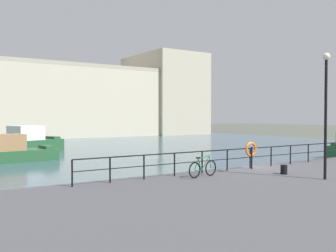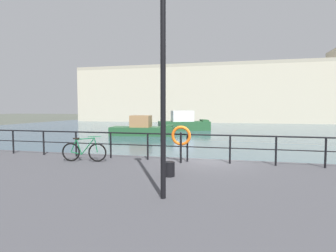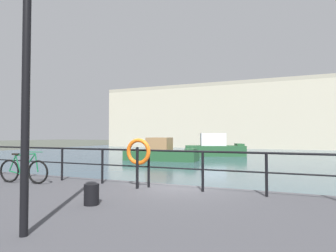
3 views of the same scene
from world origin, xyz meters
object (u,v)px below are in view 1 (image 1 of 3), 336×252
parked_bicycle (203,168)px  mooring_bollard (284,170)px  harbor_building (57,101)px  moored_small_launch (11,152)px  life_ring_stand (251,150)px  quay_lamp_post (326,101)px  moored_cabin_cruiser (28,142)px

parked_bicycle → mooring_bollard: bearing=-29.6°
harbor_building → mooring_bollard: size_ratio=156.89×
moored_small_launch → mooring_bollard: moored_small_launch is taller
life_ring_stand → quay_lamp_post: quay_lamp_post is taller
quay_lamp_post → moored_cabin_cruiser: bearing=99.3°
harbor_building → parked_bicycle: size_ratio=39.23×
life_ring_stand → parked_bicycle: bearing=-169.9°
life_ring_stand → harbor_building: bearing=83.0°
moored_small_launch → parked_bicycle: (4.34, -19.64, 0.63)m
harbor_building → parked_bicycle: harbor_building is taller
life_ring_stand → quay_lamp_post: (0.35, -4.06, 2.44)m
mooring_bollard → quay_lamp_post: quay_lamp_post is taller
mooring_bollard → moored_small_launch: bearing=110.9°
moored_cabin_cruiser → quay_lamp_post: (5.15, -31.36, 3.39)m
life_ring_stand → moored_cabin_cruiser: bearing=100.0°
moored_cabin_cruiser → mooring_bollard: size_ratio=17.31×
mooring_bollard → quay_lamp_post: (0.31, -1.96, 3.19)m
parked_bicycle → moored_small_launch: bearing=94.0°
parked_bicycle → moored_cabin_cruiser: bearing=83.8°
harbor_building → life_ring_stand: 55.40m
mooring_bollard → life_ring_stand: size_ratio=0.31×
harbor_building → moored_cabin_cruiser: (-11.53, -27.51, -5.37)m
mooring_bollard → quay_lamp_post: size_ratio=0.08×
life_ring_stand → moored_small_launch: bearing=112.9°
moored_small_launch → mooring_bollard: size_ratio=16.75×
moored_cabin_cruiser → moored_small_launch: 8.93m
moored_small_launch → parked_bicycle: 20.12m
moored_cabin_cruiser → parked_bicycle: 27.99m
harbor_building → moored_small_launch: bearing=-112.4°
parked_bicycle → mooring_bollard: (3.72, -1.44, -0.17)m
harbor_building → mooring_bollard: (-6.69, -56.91, -5.17)m
life_ring_stand → quay_lamp_post: size_ratio=0.26×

